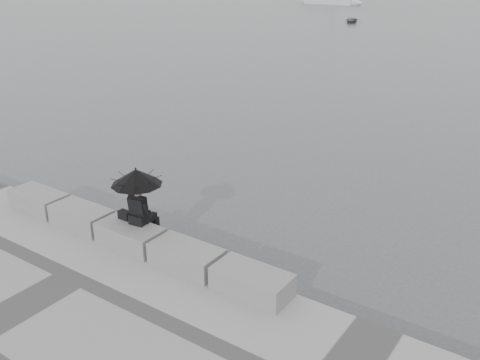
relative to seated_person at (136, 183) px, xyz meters
The scene contains 10 objects.
ground 2.02m from the seated_person, 113.73° to the left, with size 360.00×360.00×0.00m, color #434548.
stone_block_far_left 3.72m from the seated_person, behind, with size 1.60×0.80×0.50m, color slate.
stone_block_left 2.20m from the seated_person, behind, with size 1.60×0.80×0.50m, color slate.
stone_block_centre 1.28m from the seated_person, 112.01° to the right, with size 1.60×0.80×0.50m, color slate.
stone_block_right 2.05m from the seated_person, ahead, with size 1.60×0.80×0.50m, color slate.
stone_block_far_right 3.54m from the seated_person, ahead, with size 1.60×0.80×0.50m, color slate.
seated_person is the anchor object (origin of this frame).
bag 1.01m from the seated_person, behind, with size 0.32×0.18×0.20m, color black.
sailboat_left 78.69m from the seated_person, 112.62° to the left, with size 7.80×2.96×12.90m.
dinghy 53.15m from the seated_person, 108.39° to the left, with size 2.83×1.20×0.48m, color slate.
Camera 1 is at (8.35, -8.03, 6.73)m, focal length 40.00 mm.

